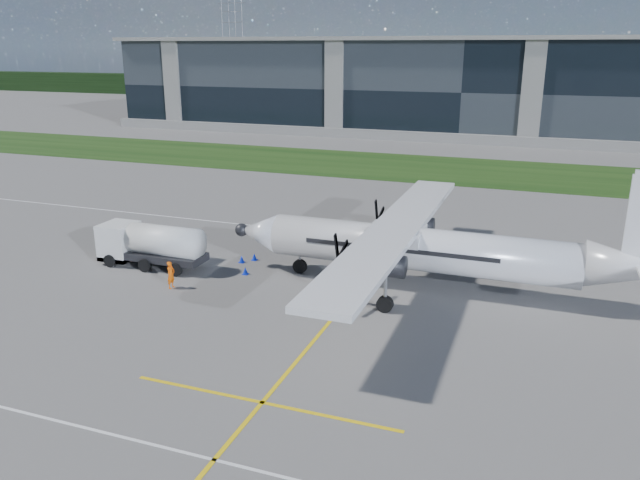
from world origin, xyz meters
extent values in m
plane|color=#555250|center=(0.00, 40.00, 0.00)|extent=(400.00, 400.00, 0.00)
cube|color=black|center=(0.00, 48.00, 0.02)|extent=(400.00, 18.00, 0.04)
cube|color=black|center=(0.00, 80.00, 7.50)|extent=(120.00, 20.00, 15.00)
cube|color=black|center=(0.00, 140.00, 3.00)|extent=(400.00, 6.00, 6.00)
cube|color=yellow|center=(3.00, 10.00, 0.01)|extent=(0.20, 70.00, 0.01)
imported|color=#F25907|center=(-7.71, 3.77, 0.97)|extent=(0.61, 0.82, 1.94)
cone|color=#0D2BEA|center=(-5.83, 9.45, 0.25)|extent=(0.36, 0.36, 0.50)
cone|color=#0D2BEA|center=(-4.55, 7.46, 0.25)|extent=(0.36, 0.36, 0.50)
cone|color=#0D2BEA|center=(-5.24, 10.19, 0.25)|extent=(0.36, 0.36, 0.50)
cone|color=#0D2BEA|center=(4.28, 22.97, 0.25)|extent=(0.36, 0.36, 0.50)
camera|label=1|loc=(13.09, -26.44, 14.14)|focal=35.00mm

